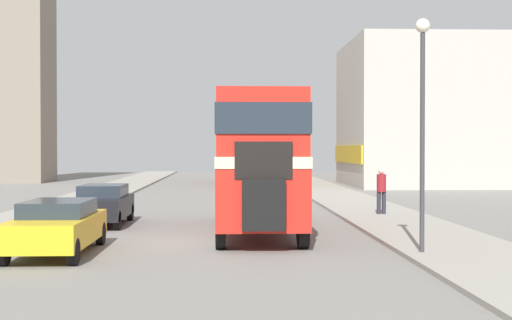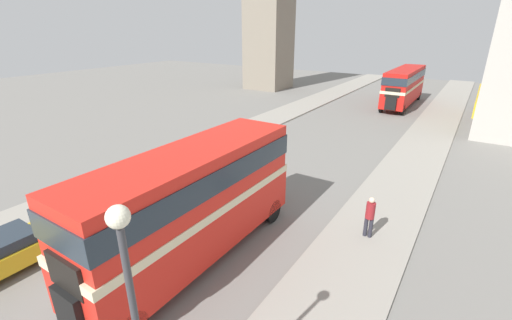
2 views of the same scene
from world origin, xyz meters
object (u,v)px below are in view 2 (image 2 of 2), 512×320
(car_parked_mid, at_px, (149,185))
(pedestrian_walking, at_px, (370,215))
(double_decker_bus, at_px, (193,197))
(street_lamp, at_px, (135,315))
(bus_distant, at_px, (404,84))

(car_parked_mid, xyz_separation_m, pedestrian_walking, (10.54, 2.52, 0.40))
(double_decker_bus, bearing_deg, pedestrian_walking, 42.94)
(double_decker_bus, relative_size, pedestrian_walking, 5.40)
(car_parked_mid, bearing_deg, street_lamp, -39.87)
(double_decker_bus, xyz_separation_m, car_parked_mid, (-5.36, 2.30, -1.84))
(bus_distant, height_order, pedestrian_walking, bus_distant)
(street_lamp, bearing_deg, double_decker_bus, 125.83)
(double_decker_bus, relative_size, car_parked_mid, 2.37)
(double_decker_bus, distance_m, street_lamp, 6.90)
(double_decker_bus, xyz_separation_m, street_lamp, (3.96, -5.48, 1.38))
(bus_distant, relative_size, street_lamp, 1.92)
(bus_distant, distance_m, street_lamp, 38.56)
(car_parked_mid, relative_size, street_lamp, 0.70)
(double_decker_bus, height_order, street_lamp, street_lamp)
(car_parked_mid, height_order, street_lamp, street_lamp)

